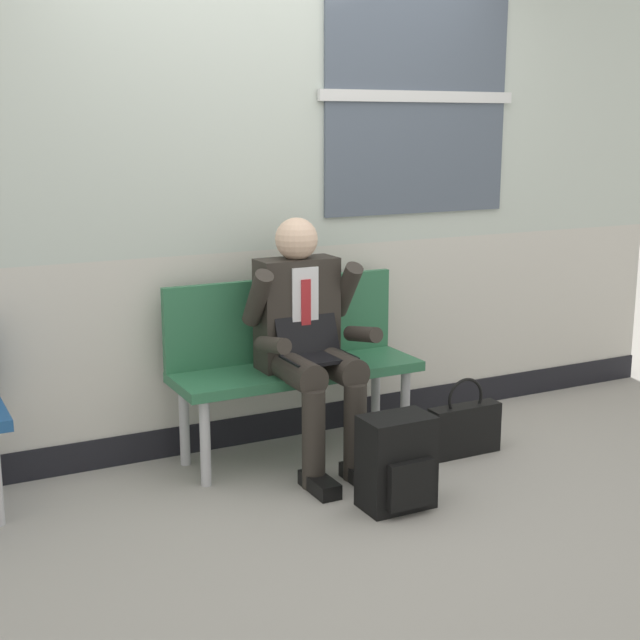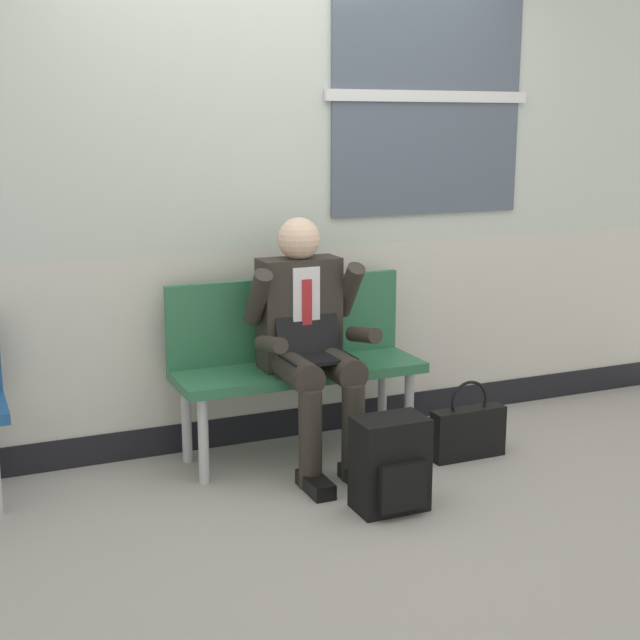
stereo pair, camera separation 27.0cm
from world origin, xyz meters
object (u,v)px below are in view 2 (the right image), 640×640
Objects in this scene: backpack at (391,465)px; handbag at (468,431)px; person_seated at (309,338)px; bench_with_person at (294,353)px.

backpack is 0.77m from handbag.
backpack is at bearing -148.80° from handbag.
person_seated reaches higher than backpack.
bench_with_person is 3.10× the size of handbag.
bench_with_person is 0.23m from person_seated.
person_seated is at bearing 162.34° from handbag.
bench_with_person reaches higher than handbag.
person_seated is 0.96m from handbag.
person_seated reaches higher than handbag.
handbag is (0.65, 0.40, -0.06)m from backpack.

